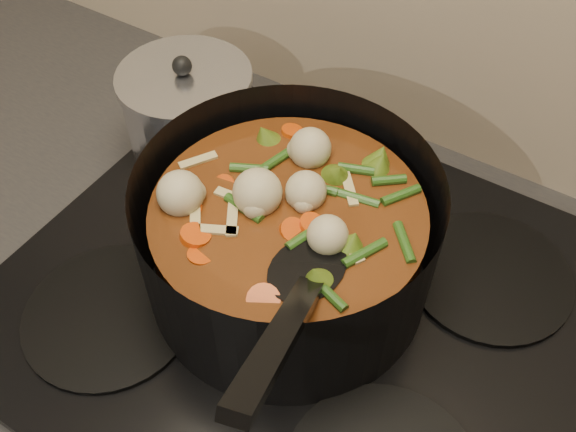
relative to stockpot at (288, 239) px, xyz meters
The scene contains 3 objects.
stovetop 0.08m from the stockpot, 21.57° to the right, with size 0.62×0.54×0.03m.
stockpot is the anchor object (origin of this frame).
saucepan 0.25m from the stockpot, 151.84° to the left, with size 0.17×0.17×0.14m.
Camera 1 is at (0.19, 1.59, 1.51)m, focal length 40.00 mm.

